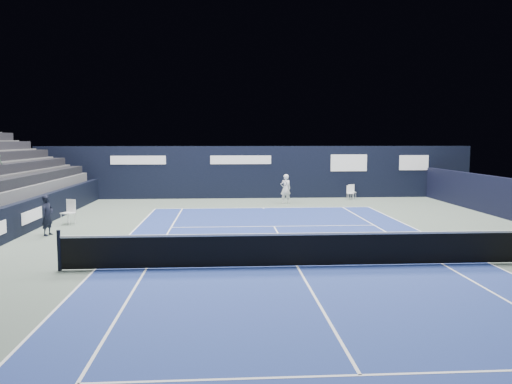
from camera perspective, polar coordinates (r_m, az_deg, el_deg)
ground at (r=15.87m, az=3.66°, el=-6.70°), size 48.00×48.00×0.00m
court_surface at (r=13.94m, az=4.72°, el=-8.49°), size 10.97×23.77×0.01m
folding_chair_back_a at (r=30.28m, az=10.88°, el=0.33°), size 0.41×0.43×0.83m
folding_chair_back_b at (r=29.55m, az=10.70°, el=0.04°), size 0.39×0.37×0.83m
line_judge_chair at (r=22.04m, az=-20.55°, el=-1.95°), size 0.59×0.58×1.02m
line_judge at (r=19.72m, az=-22.73°, el=-2.47°), size 0.50×0.62×1.48m
court_markings at (r=13.94m, az=4.72°, el=-8.46°), size 11.03×23.83×0.00m
tennis_net at (r=13.82m, az=4.74°, el=-6.46°), size 12.90×0.10×1.10m
back_sponsor_wall at (r=29.98m, az=0.15°, el=2.30°), size 26.00×0.63×3.10m
side_barrier_left at (r=20.93m, az=-24.67°, el=-2.48°), size 0.33×22.00×1.20m
tennis_player at (r=27.42m, az=3.39°, el=0.38°), size 0.66×0.87×1.61m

